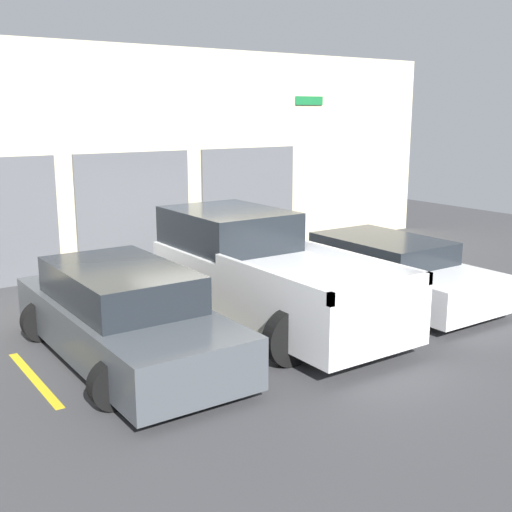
# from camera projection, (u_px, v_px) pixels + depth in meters

# --- Properties ---
(ground_plane) EXTENTS (28.00, 28.00, 0.00)m
(ground_plane) POSITION_uv_depth(u_px,v_px,m) (210.00, 296.00, 12.56)
(ground_plane) COLOR #3D3D3F
(shophouse_building) EXTENTS (17.64, 0.68, 4.97)m
(shophouse_building) POSITION_uv_depth(u_px,v_px,m) (135.00, 160.00, 14.66)
(shophouse_building) COLOR beige
(shophouse_building) RESTS_ON ground
(pickup_truck) EXTENTS (2.53, 5.08, 1.80)m
(pickup_truck) POSITION_uv_depth(u_px,v_px,m) (263.00, 273.00, 10.94)
(pickup_truck) COLOR white
(pickup_truck) RESTS_ON ground
(sedan_white) EXTENTS (2.29, 4.43, 1.19)m
(sedan_white) POSITION_uv_depth(u_px,v_px,m) (385.00, 270.00, 12.25)
(sedan_white) COLOR white
(sedan_white) RESTS_ON ground
(sedan_side) EXTENTS (2.18, 4.69, 1.36)m
(sedan_side) POSITION_uv_depth(u_px,v_px,m) (123.00, 316.00, 9.29)
(sedan_side) COLOR #474C51
(sedan_side) RESTS_ON ground
(parking_stripe_far_left) EXTENTS (0.12, 2.20, 0.01)m
(parking_stripe_far_left) POSITION_uv_depth(u_px,v_px,m) (34.00, 379.00, 8.66)
(parking_stripe_far_left) COLOR gold
(parking_stripe_far_left) RESTS_ON ground
(parking_stripe_left) EXTENTS (0.12, 2.20, 0.01)m
(parking_stripe_left) POSITION_uv_depth(u_px,v_px,m) (205.00, 340.00, 10.14)
(parking_stripe_left) COLOR gold
(parking_stripe_left) RESTS_ON ground
(parking_stripe_centre) EXTENTS (0.12, 2.20, 0.01)m
(parking_stripe_centre) POSITION_uv_depth(u_px,v_px,m) (332.00, 311.00, 11.62)
(parking_stripe_centre) COLOR gold
(parking_stripe_centre) RESTS_ON ground
(parking_stripe_right) EXTENTS (0.12, 2.20, 0.01)m
(parking_stripe_right) POSITION_uv_depth(u_px,v_px,m) (430.00, 288.00, 13.09)
(parking_stripe_right) COLOR gold
(parking_stripe_right) RESTS_ON ground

